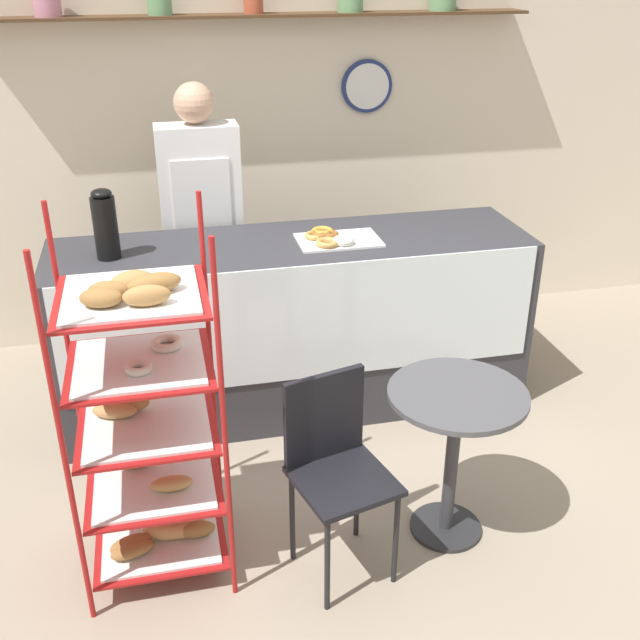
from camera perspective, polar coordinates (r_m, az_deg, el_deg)
The scene contains 9 objects.
ground_plane at distance 3.72m, azimuth 1.28°, elevation -14.45°, with size 14.00×14.00×0.00m, color gray.
back_wall at distance 5.06m, azimuth -4.64°, elevation 14.07°, with size 10.00×0.30×2.70m.
display_counter at distance 4.28m, azimuth -1.98°, elevation -0.40°, with size 2.63×0.72×1.01m.
pastry_rack at distance 3.11m, azimuth -13.07°, elevation -7.66°, with size 0.60×0.56×1.58m.
person_worker at distance 4.53m, azimuth -8.94°, elevation 7.32°, with size 0.47×0.23×1.79m.
cafe_table at distance 3.34m, azimuth 10.22°, elevation -8.26°, with size 0.60×0.60×0.75m.
cafe_chair at distance 3.15m, azimuth 1.09°, elevation -10.27°, with size 0.46×0.46×0.89m.
coffee_carafe at distance 3.95m, azimuth -16.05°, elevation 7.00°, with size 0.12×0.12×0.36m.
donut_tray_counter at distance 4.08m, azimuth 0.85°, elevation 6.28°, with size 0.45×0.30×0.05m.
Camera 1 is at (-0.71, -2.74, 2.42)m, focal length 42.00 mm.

